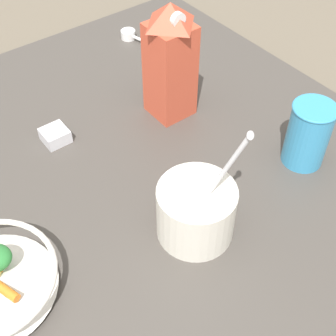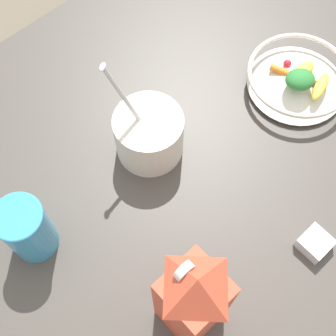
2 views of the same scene
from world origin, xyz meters
name	(u,v)px [view 1 (image 1 of 2)]	position (x,y,z in m)	size (l,w,h in m)	color
ground_plane	(116,211)	(0.00, 0.00, 0.00)	(6.00, 6.00, 0.00)	#665B4C
countertop	(115,204)	(0.00, 0.00, 0.02)	(1.20, 1.20, 0.04)	#47423D
milk_carton	(170,61)	(0.24, 0.14, 0.17)	(0.09, 0.09, 0.26)	#CC4C33
yogurt_tub	(196,209)	(0.07, -0.15, 0.10)	(0.14, 0.14, 0.25)	silver
drinking_cup	(308,133)	(0.36, -0.15, 0.11)	(0.09, 0.09, 0.14)	#3893C6
spice_jar	(55,136)	(-0.01, 0.21, 0.05)	(0.05, 0.05, 0.03)	silver
measuring_scoop	(129,35)	(0.34, 0.46, 0.05)	(0.04, 0.09, 0.02)	white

